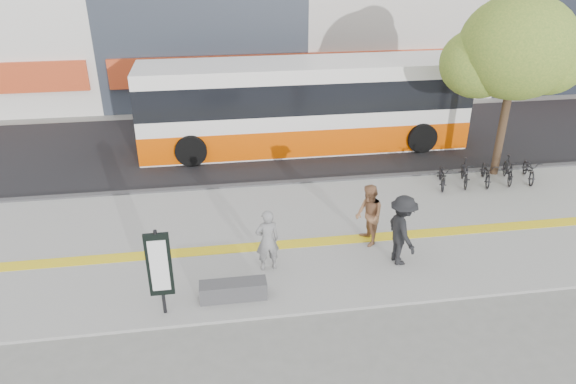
{
  "coord_description": "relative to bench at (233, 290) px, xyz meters",
  "views": [
    {
      "loc": [
        -2.83,
        -11.54,
        8.02
      ],
      "look_at": [
        -0.8,
        2.0,
        1.23
      ],
      "focal_mm": 32.93,
      "sensor_mm": 36.0,
      "label": 1
    }
  ],
  "objects": [
    {
      "name": "pedestrian_dark",
      "position": [
        4.45,
        0.9,
        0.75
      ],
      "size": [
        0.84,
        1.32,
        1.94
      ],
      "primitive_type": "imported",
      "rotation": [
        0.0,
        0.0,
        1.67
      ],
      "color": "black",
      "rests_on": "sidewalk"
    },
    {
      "name": "bench",
      "position": [
        0.0,
        0.0,
        0.0
      ],
      "size": [
        1.6,
        0.45,
        0.45
      ],
      "primitive_type": "cube",
      "color": "#343336",
      "rests_on": "sidewalk"
    },
    {
      "name": "curb",
      "position": [
        2.6,
        6.2,
        -0.23
      ],
      "size": [
        40.0,
        0.25,
        0.14
      ],
      "primitive_type": "cube",
      "color": "#343336",
      "rests_on": "ground"
    },
    {
      "name": "tactile_strip",
      "position": [
        2.6,
        2.2,
        -0.22
      ],
      "size": [
        40.0,
        0.45,
        0.01
      ],
      "primitive_type": "cube",
      "color": "yellow",
      "rests_on": "sidewalk"
    },
    {
      "name": "sidewalk",
      "position": [
        2.6,
        2.7,
        -0.27
      ],
      "size": [
        40.0,
        7.0,
        0.08
      ],
      "primitive_type": "cube",
      "color": "gray",
      "rests_on": "ground"
    },
    {
      "name": "street_tree",
      "position": [
        9.78,
        6.02,
        4.21
      ],
      "size": [
        4.4,
        3.8,
        6.31
      ],
      "color": "#382419",
      "rests_on": "sidewalk"
    },
    {
      "name": "seated_woman",
      "position": [
        0.96,
        1.12,
        0.63
      ],
      "size": [
        0.67,
        0.49,
        1.71
      ],
      "primitive_type": "imported",
      "rotation": [
        0.0,
        0.0,
        3.28
      ],
      "color": "black",
      "rests_on": "sidewalk"
    },
    {
      "name": "street",
      "position": [
        2.6,
        10.2,
        -0.28
      ],
      "size": [
        40.0,
        8.0,
        0.06
      ],
      "primitive_type": "cube",
      "color": "black",
      "rests_on": "ground"
    },
    {
      "name": "pedestrian_tan",
      "position": [
        3.88,
        1.95,
        0.66
      ],
      "size": [
        0.74,
        0.91,
        1.77
      ],
      "primitive_type": "imported",
      "rotation": [
        0.0,
        0.0,
        -1.49
      ],
      "color": "#926342",
      "rests_on": "sidewalk"
    },
    {
      "name": "bus",
      "position": [
        3.43,
        9.7,
        1.37
      ],
      "size": [
        12.92,
        3.06,
        3.44
      ],
      "color": "white",
      "rests_on": "street"
    },
    {
      "name": "signboard",
      "position": [
        -1.6,
        -0.31,
        1.06
      ],
      "size": [
        0.55,
        0.1,
        2.2
      ],
      "color": "black",
      "rests_on": "sidewalk"
    },
    {
      "name": "bicycle_row",
      "position": [
        9.1,
        5.2,
        0.19
      ],
      "size": [
        4.21,
        1.62,
        0.89
      ],
      "color": "black",
      "rests_on": "sidewalk"
    },
    {
      "name": "ground",
      "position": [
        2.6,
        1.2,
        -0.3
      ],
      "size": [
        120.0,
        120.0,
        0.0
      ],
      "primitive_type": "plane",
      "color": "slate",
      "rests_on": "ground"
    }
  ]
}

